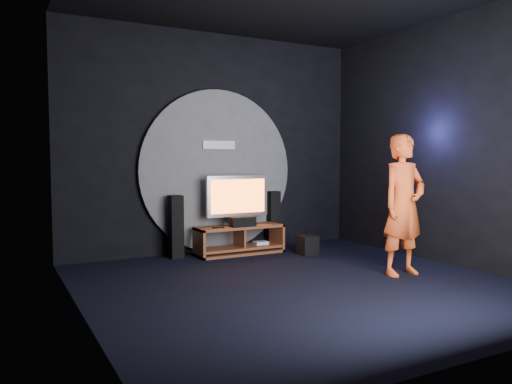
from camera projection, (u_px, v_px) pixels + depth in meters
floor at (300, 284)px, 5.98m from camera, size 5.00×5.00×0.00m
back_wall at (216, 143)px, 8.06m from camera, size 5.00×0.04×3.50m
front_wall at (489, 127)px, 3.66m from camera, size 5.00×0.04×3.50m
left_wall at (78, 133)px, 4.68m from camera, size 0.04×5.00×3.50m
right_wall at (450, 141)px, 7.03m from camera, size 0.04×5.00×3.50m
wall_disc_panel at (218, 171)px, 8.04m from camera, size 2.60×0.11×2.60m
media_console at (240, 242)px, 7.86m from camera, size 1.41×0.45×0.45m
tv at (237, 198)px, 7.87m from camera, size 1.05×0.22×0.79m
center_speaker at (243, 222)px, 7.73m from camera, size 0.40×0.15×0.15m
remote at (219, 228)px, 7.54m from camera, size 0.18×0.05×0.02m
tower_speaker_left at (176, 227)px, 7.52m from camera, size 0.19×0.21×0.95m
tower_speaker_right at (273, 219)px, 8.47m from camera, size 0.19×0.21×0.95m
subwoofer at (307, 245)px, 7.82m from camera, size 0.27×0.27×0.30m
player at (404, 205)px, 6.42m from camera, size 0.67×0.45×1.82m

